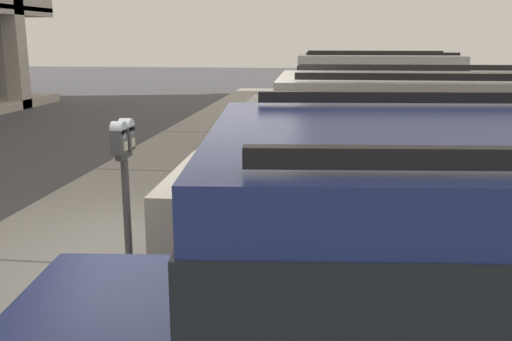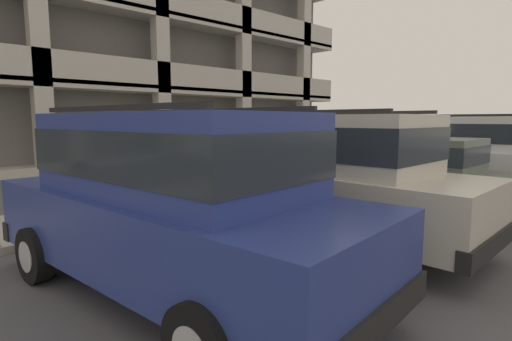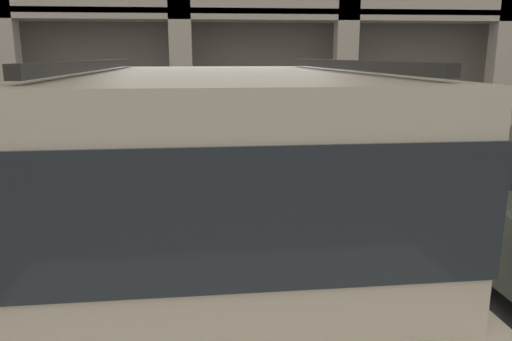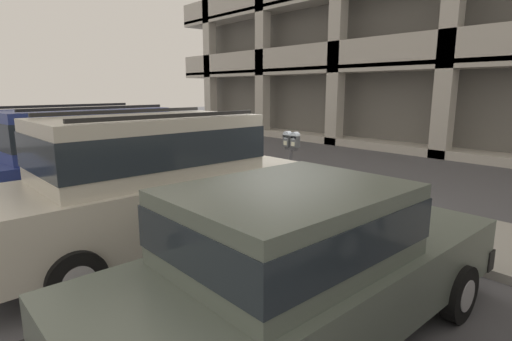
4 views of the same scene
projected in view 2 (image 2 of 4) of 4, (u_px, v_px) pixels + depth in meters
ground_plane at (230, 215)px, 8.22m from camera, size 80.00×80.00×0.10m
sidewalk at (193, 201)px, 9.13m from camera, size 40.00×2.20×0.12m
parking_stall_lines at (330, 212)px, 8.27m from camera, size 12.51×4.80×0.01m
silver_suv at (328, 172)px, 6.22m from camera, size 2.12×4.83×2.03m
red_sedan at (174, 196)px, 4.30m from camera, size 2.34×4.94×2.03m
dark_hatchback at (414, 172)px, 8.26m from camera, size 1.89×4.50×1.54m
blue_coupe at (461, 151)px, 10.51m from camera, size 2.09×4.82×2.03m
parking_meter_near at (216, 154)px, 8.27m from camera, size 0.35×0.12×1.44m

